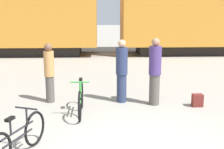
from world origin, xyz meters
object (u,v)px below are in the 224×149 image
bicycle_green (81,99)px  person_in_navy (122,71)px  freight_train (109,2)px  person_in_tan (49,72)px  backpack (197,100)px  bicycle_black (18,139)px  person_in_purple (155,71)px

bicycle_green → person_in_navy: size_ratio=0.96×
freight_train → person_in_tan: size_ratio=30.43×
person_in_navy → backpack: (2.02, -0.51, -0.72)m
person_in_tan → freight_train: bearing=-60.6°
bicycle_black → person_in_purple: (2.95, 2.97, 0.56)m
person_in_purple → backpack: (1.14, -0.23, -0.76)m
person_in_purple → person_in_navy: 0.92m
person_in_tan → backpack: person_in_tan is taller
freight_train → backpack: (2.06, -9.50, -2.71)m
bicycle_green → person_in_purple: bearing=19.8°
person_in_purple → bicycle_black: bearing=72.0°
bicycle_black → person_in_navy: 3.89m
bicycle_green → person_in_purple: size_ratio=0.93×
person_in_purple → person_in_tan: size_ratio=1.10×
person_in_navy → backpack: bearing=25.1°
bicycle_black → person_in_purple: person_in_purple is taller
bicycle_black → person_in_tan: person_in_tan is taller
bicycle_black → person_in_tan: (0.06, 3.32, 0.50)m
bicycle_green → person_in_purple: (1.97, 0.71, 0.54)m
bicycle_black → person_in_tan: bearing=89.0°
person_in_tan → person_in_purple: bearing=-145.0°
freight_train → bicycle_green: (-1.05, -9.99, -2.50)m
bicycle_green → backpack: 3.15m
bicycle_green → backpack: size_ratio=5.00×
freight_train → bicycle_black: 12.67m
freight_train → backpack: bearing=-77.8°
freight_train → person_in_purple: size_ratio=27.70×
freight_train → backpack: 10.10m
person_in_purple → person_in_navy: (-0.88, 0.28, -0.03)m
person_in_purple → person_in_navy: person_in_purple is taller
bicycle_green → person_in_tan: bearing=131.0°
person_in_tan → person_in_navy: bearing=-140.2°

